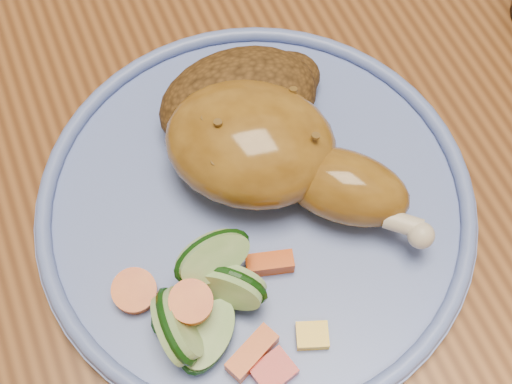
{
  "coord_description": "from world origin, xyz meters",
  "views": [
    {
      "loc": [
        -0.18,
        -0.27,
        1.16
      ],
      "look_at": [
        -0.11,
        -0.09,
        0.78
      ],
      "focal_mm": 50.0,
      "sensor_mm": 36.0,
      "label": 1
    }
  ],
  "objects": [
    {
      "name": "plate_rim",
      "position": [
        -0.11,
        -0.09,
        0.77
      ],
      "size": [
        0.27,
        0.27,
        0.01
      ],
      "primitive_type": "torus",
      "color": "#5F75C2",
      "rests_on": "plate"
    },
    {
      "name": "rice_pilaf",
      "position": [
        -0.09,
        -0.02,
        0.78
      ],
      "size": [
        0.11,
        0.08,
        0.05
      ],
      "color": "#4F3213",
      "rests_on": "plate"
    },
    {
      "name": "chicken_leg",
      "position": [
        -0.09,
        -0.07,
        0.79
      ],
      "size": [
        0.15,
        0.16,
        0.06
      ],
      "color": "#8F611E",
      "rests_on": "plate"
    },
    {
      "name": "dining_table",
      "position": [
        0.0,
        0.0,
        0.67
      ],
      "size": [
        0.9,
        1.4,
        0.75
      ],
      "color": "brown",
      "rests_on": "ground"
    },
    {
      "name": "ground",
      "position": [
        0.0,
        0.0,
        0.0
      ],
      "size": [
        4.0,
        4.0,
        0.0
      ],
      "primitive_type": "plane",
      "color": "#53301C",
      "rests_on": "ground"
    },
    {
      "name": "plate",
      "position": [
        -0.11,
        -0.09,
        0.76
      ],
      "size": [
        0.28,
        0.28,
        0.01
      ],
      "primitive_type": "cylinder",
      "color": "#5F75C2",
      "rests_on": "dining_table"
    },
    {
      "name": "vegetable_pile",
      "position": [
        -0.16,
        -0.14,
        0.78
      ],
      "size": [
        0.11,
        0.1,
        0.05
      ],
      "color": "#A50A05",
      "rests_on": "plate"
    }
  ]
}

